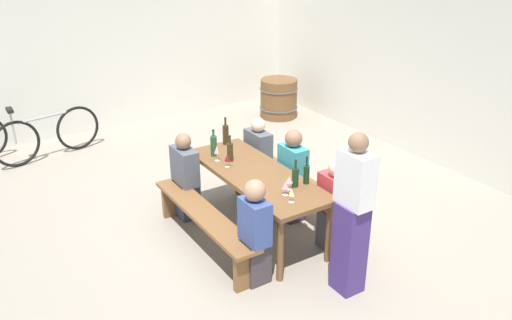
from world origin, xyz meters
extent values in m
plane|color=gray|center=(0.00, 0.00, 0.00)|extent=(24.00, 24.00, 0.00)
cube|color=silver|center=(0.00, 3.40, 1.60)|extent=(14.00, 0.20, 3.20)
cube|color=silver|center=(-4.42, 0.00, 1.60)|extent=(0.20, 7.19, 3.20)
cube|color=brown|center=(0.00, 0.00, 0.72)|extent=(2.00, 0.74, 0.05)
cylinder|color=brown|center=(-0.92, -0.31, 0.35)|extent=(0.07, 0.07, 0.70)
cylinder|color=brown|center=(0.92, -0.31, 0.35)|extent=(0.07, 0.07, 0.70)
cylinder|color=brown|center=(-0.92, 0.31, 0.35)|extent=(0.07, 0.07, 0.70)
cylinder|color=brown|center=(0.92, 0.31, 0.35)|extent=(0.07, 0.07, 0.70)
cube|color=brown|center=(0.00, -0.67, 0.43)|extent=(1.90, 0.30, 0.04)
cube|color=brown|center=(-0.85, -0.67, 0.21)|extent=(0.06, 0.24, 0.41)
cube|color=brown|center=(0.85, -0.67, 0.21)|extent=(0.06, 0.24, 0.41)
cube|color=brown|center=(0.00, 0.67, 0.43)|extent=(1.90, 0.30, 0.04)
cube|color=brown|center=(-0.85, 0.67, 0.21)|extent=(0.06, 0.24, 0.41)
cube|color=brown|center=(0.85, 0.67, 0.21)|extent=(0.06, 0.24, 0.41)
cylinder|color=#332814|center=(-0.43, -0.08, 0.86)|extent=(0.07, 0.07, 0.22)
cylinder|color=#332814|center=(-0.43, -0.08, 1.01)|extent=(0.02, 0.02, 0.09)
cylinder|color=black|center=(-0.43, -0.08, 1.06)|extent=(0.03, 0.03, 0.01)
cylinder|color=#234C2D|center=(-0.67, -0.17, 0.87)|extent=(0.08, 0.08, 0.25)
cylinder|color=#234C2D|center=(-0.67, -0.17, 1.03)|extent=(0.03, 0.03, 0.07)
cylinder|color=black|center=(-0.67, -0.17, 1.07)|extent=(0.03, 0.03, 0.01)
cylinder|color=#143319|center=(0.51, 0.16, 0.85)|extent=(0.07, 0.07, 0.21)
cylinder|color=#143319|center=(0.51, 0.16, 1.00)|extent=(0.02, 0.02, 0.09)
cylinder|color=black|center=(0.51, 0.16, 1.05)|extent=(0.03, 0.03, 0.01)
cylinder|color=#332814|center=(-0.91, 0.14, 0.87)|extent=(0.08, 0.08, 0.25)
cylinder|color=#332814|center=(-0.91, 0.14, 1.04)|extent=(0.03, 0.03, 0.09)
cylinder|color=black|center=(-0.91, 0.14, 1.10)|extent=(0.03, 0.03, 0.01)
cylinder|color=#143319|center=(0.52, 0.30, 0.85)|extent=(0.07, 0.07, 0.20)
cylinder|color=#143319|center=(0.52, 0.30, 1.00)|extent=(0.02, 0.02, 0.10)
cylinder|color=black|center=(0.52, 0.30, 1.05)|extent=(0.03, 0.03, 0.01)
cylinder|color=silver|center=(0.62, -0.04, 0.75)|extent=(0.06, 0.06, 0.01)
cylinder|color=silver|center=(0.62, -0.04, 0.79)|extent=(0.01, 0.01, 0.07)
cone|color=#D18C93|center=(0.62, -0.04, 0.86)|extent=(0.08, 0.08, 0.08)
cylinder|color=silver|center=(0.53, 0.07, 0.75)|extent=(0.06, 0.06, 0.01)
cylinder|color=silver|center=(0.53, 0.07, 0.79)|extent=(0.01, 0.01, 0.07)
cone|color=#D18C93|center=(0.53, 0.07, 0.86)|extent=(0.08, 0.08, 0.07)
cylinder|color=silver|center=(-0.30, -0.19, 0.75)|extent=(0.06, 0.06, 0.01)
cylinder|color=silver|center=(-0.30, -0.19, 0.79)|extent=(0.01, 0.01, 0.06)
cone|color=maroon|center=(-0.30, -0.19, 0.86)|extent=(0.07, 0.07, 0.08)
cylinder|color=silver|center=(0.77, -0.08, 0.75)|extent=(0.06, 0.06, 0.01)
cylinder|color=silver|center=(0.77, -0.08, 0.79)|extent=(0.01, 0.01, 0.07)
cone|color=beige|center=(0.77, -0.08, 0.86)|extent=(0.06, 0.06, 0.08)
cylinder|color=silver|center=(-0.52, -0.21, 0.75)|extent=(0.06, 0.06, 0.01)
cylinder|color=silver|center=(-0.52, -0.21, 0.80)|extent=(0.01, 0.01, 0.09)
cone|color=#D18C93|center=(-0.52, -0.21, 0.89)|extent=(0.07, 0.07, 0.10)
cube|color=#363C4A|center=(-0.75, -0.52, 0.23)|extent=(0.30, 0.24, 0.45)
cube|color=#4C515B|center=(-0.75, -0.52, 0.67)|extent=(0.40, 0.20, 0.44)
sphere|color=#846047|center=(-0.75, -0.52, 0.98)|extent=(0.19, 0.19, 0.19)
cube|color=#3E363B|center=(0.79, -0.52, 0.23)|extent=(0.24, 0.24, 0.45)
cube|color=#384C8C|center=(0.79, -0.52, 0.68)|extent=(0.32, 0.20, 0.45)
sphere|color=#A87A5B|center=(0.79, -0.52, 1.01)|extent=(0.21, 0.21, 0.21)
cube|color=#2A4F57|center=(-0.76, 0.52, 0.23)|extent=(0.30, 0.24, 0.45)
cube|color=#4C515B|center=(-0.76, 0.52, 0.67)|extent=(0.39, 0.20, 0.44)
sphere|color=beige|center=(-0.76, 0.52, 0.98)|extent=(0.18, 0.18, 0.18)
cube|color=#3B294C|center=(-0.01, 0.52, 0.23)|extent=(0.27, 0.24, 0.45)
cube|color=teal|center=(-0.01, 0.52, 0.70)|extent=(0.35, 0.20, 0.49)
sphere|color=#846047|center=(-0.01, 0.52, 1.04)|extent=(0.20, 0.20, 0.20)
cube|color=#484350|center=(0.76, 0.52, 0.23)|extent=(0.31, 0.24, 0.45)
cube|color=#C6383D|center=(0.76, 0.52, 0.66)|extent=(0.41, 0.20, 0.42)
sphere|color=beige|center=(0.76, 0.52, 0.97)|extent=(0.20, 0.20, 0.20)
cube|color=#402B6F|center=(1.38, 0.17, 0.46)|extent=(0.26, 0.24, 0.93)
cube|color=silver|center=(1.38, 0.17, 1.19)|extent=(0.35, 0.20, 0.52)
sphere|color=#846047|center=(1.38, 0.17, 1.54)|extent=(0.18, 0.18, 0.18)
cylinder|color=brown|center=(-3.21, 2.56, 0.36)|extent=(0.68, 0.68, 0.71)
torus|color=#4C4C51|center=(-3.21, 2.56, 0.53)|extent=(0.71, 0.71, 0.02)
torus|color=#4C4C51|center=(-3.21, 2.56, 0.18)|extent=(0.71, 0.71, 0.02)
torus|color=black|center=(-3.62, -1.02, 0.35)|extent=(0.18, 0.70, 0.70)
torus|color=black|center=(-3.43, -1.97, 0.35)|extent=(0.18, 0.70, 0.70)
cylinder|color=#99999E|center=(-3.52, -1.49, 0.65)|extent=(0.20, 0.81, 0.04)
cylinder|color=#99999E|center=(-3.43, -1.97, 0.60)|extent=(0.03, 0.03, 0.50)
cube|color=black|center=(-3.43, -1.97, 0.87)|extent=(0.20, 0.08, 0.05)
camera|label=1|loc=(4.45, -2.85, 3.23)|focal=36.89mm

